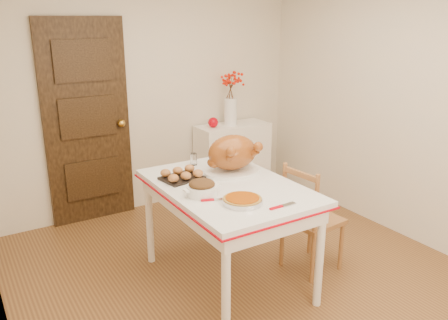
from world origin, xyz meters
TOP-DOWN VIEW (x-y plane):
  - floor at (0.00, 0.00)m, footprint 3.50×4.00m
  - wall_back at (0.00, 2.00)m, footprint 3.50×0.00m
  - wall_right at (1.75, 0.00)m, footprint 0.00×4.00m
  - door_back at (-0.70, 1.97)m, footprint 0.85×0.06m
  - sideboard at (0.92, 1.78)m, footprint 0.86×0.38m
  - kitchen_table at (-0.16, 0.18)m, footprint 0.96×1.40m
  - chair_oak at (0.57, 0.00)m, footprint 0.44×0.44m
  - berry_vase at (0.89, 1.78)m, footprint 0.33×0.33m
  - apple at (0.65, 1.78)m, footprint 0.11×0.11m
  - turkey_platter at (0.02, 0.40)m, footprint 0.55×0.47m
  - pumpkin_pie at (-0.27, -0.18)m, footprint 0.29×0.29m
  - stuffing_dish at (-0.43, 0.10)m, footprint 0.34×0.31m
  - rolls_tray at (-0.40, 0.47)m, footprint 0.34×0.28m
  - pie_server at (-0.07, -0.37)m, footprint 0.22×0.07m
  - carving_knife at (-0.37, -0.05)m, footprint 0.26×0.14m
  - drinking_glass at (-0.15, 0.74)m, footprint 0.07×0.07m
  - shaker_pair at (0.22, 0.72)m, footprint 0.08×0.04m

SIDE VIEW (x-z plane):
  - floor at x=0.00m, z-range 0.00..0.00m
  - kitchen_table at x=-0.16m, z-range 0.00..0.84m
  - sideboard at x=0.92m, z-range 0.00..0.86m
  - chair_oak at x=0.57m, z-range 0.00..0.92m
  - pie_server at x=-0.07m, z-range 0.84..0.85m
  - carving_knife at x=-0.37m, z-range 0.84..0.85m
  - pumpkin_pie at x=-0.27m, z-range 0.84..0.89m
  - rolls_tray at x=-0.40m, z-range 0.84..0.92m
  - shaker_pair at x=0.22m, z-range 0.84..0.92m
  - drinking_glass at x=-0.15m, z-range 0.84..0.94m
  - stuffing_dish at x=-0.43m, z-range 0.84..0.94m
  - apple at x=0.65m, z-range 0.86..0.97m
  - turkey_platter at x=0.02m, z-range 0.84..1.14m
  - door_back at x=-0.70m, z-range 0.00..2.06m
  - berry_vase at x=0.89m, z-range 0.86..1.50m
  - wall_back at x=0.00m, z-range 0.00..2.50m
  - wall_right at x=1.75m, z-range 0.00..2.50m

